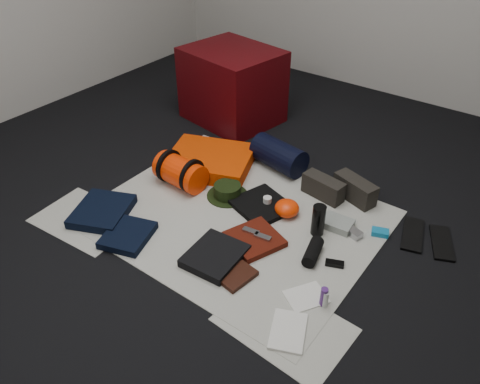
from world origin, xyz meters
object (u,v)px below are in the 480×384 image
Objects in this scene: red_cabinet at (232,86)px; paperback_book at (238,276)px; water_bottle at (318,220)px; stuff_sack at (180,172)px; navy_duffel at (279,155)px; sleeping_pad at (210,160)px; compact_camera at (354,233)px.

red_cabinet reaches higher than paperback_book.
red_cabinet is at bearing 145.52° from water_bottle.
water_bottle is 0.57m from paperback_book.
stuff_sack is at bearing -174.06° from water_bottle.
stuff_sack is at bearing -115.79° from navy_duffel.
water_bottle is (0.93, -0.18, 0.04)m from sleeping_pad.
paperback_book is at bearing -99.51° from compact_camera.
water_bottle is at bearing -11.03° from sleeping_pad.
red_cabinet reaches higher than compact_camera.
sleeping_pad is 1.11m from compact_camera.
stuff_sack reaches higher than water_bottle.
compact_camera is (1.43, -0.76, -0.26)m from red_cabinet.
compact_camera is (0.73, -0.35, -0.08)m from navy_duffel.
red_cabinet is 3.65× the size of paperback_book.
navy_duffel is 2.00× the size of water_bottle.
stuff_sack is at bearing -92.71° from sleeping_pad.
stuff_sack is 1.14m from compact_camera.
sleeping_pad reaches higher than compact_camera.
compact_camera is at bearing 30.53° from water_bottle.
compact_camera is (1.11, -0.08, -0.03)m from sleeping_pad.
water_bottle reaches higher than sleeping_pad.
navy_duffel reaches higher than stuff_sack.
navy_duffel is 1.08m from paperback_book.
water_bottle is at bearing -25.01° from red_cabinet.
water_bottle is at bearing -132.29° from compact_camera.
red_cabinet is 1.82× the size of navy_duffel.
stuff_sack is at bearing -62.61° from red_cabinet.
water_bottle is at bearing 83.29° from paperback_book.
red_cabinet is 0.84m from navy_duffel.
red_cabinet is 1.03m from stuff_sack.
red_cabinet reaches higher than water_bottle.
compact_camera is at bearing 72.02° from paperback_book.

